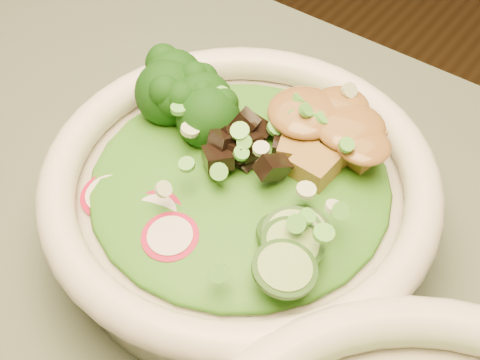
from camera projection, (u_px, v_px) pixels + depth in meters
The scene contains 9 objects.
salad_bowl at pixel (240, 199), 0.47m from camera, with size 0.27×0.27×0.07m.
lettuce_bed at pixel (240, 179), 0.45m from camera, with size 0.21×0.21×0.02m, color #1C5612.
broccoli_florets at pixel (193, 108), 0.48m from camera, with size 0.08×0.07×0.04m, color black, non-canonical shape.
radish_slices at pixel (151, 217), 0.43m from camera, with size 0.11×0.04×0.02m, color #A30C30, non-canonical shape.
cucumber_slices at pixel (292, 237), 0.41m from camera, with size 0.07×0.07×0.04m, color #92C86F, non-canonical shape.
mushroom_heap at pixel (256, 158), 0.45m from camera, with size 0.07×0.07×0.04m, color black, non-canonical shape.
tofu_cubes at pixel (321, 135), 0.46m from camera, with size 0.09×0.06×0.04m, color olive, non-canonical shape.
peanut_sauce at pixel (323, 121), 0.45m from camera, with size 0.07×0.06×0.02m, color brown.
scallion_garnish at pixel (240, 154), 0.44m from camera, with size 0.19×0.19×0.02m, color #54AF3E, non-canonical shape.
Camera 1 is at (-0.02, -0.11, 1.15)m, focal length 50.00 mm.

